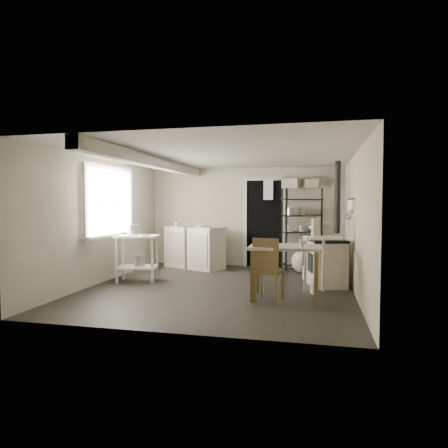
% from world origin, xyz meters
% --- Properties ---
extents(floor, '(5.00, 5.00, 0.00)m').
position_xyz_m(floor, '(0.00, 0.00, 0.00)').
color(floor, black).
rests_on(floor, ground).
extents(ceiling, '(5.00, 5.00, 0.00)m').
position_xyz_m(ceiling, '(0.00, 0.00, 2.30)').
color(ceiling, silver).
rests_on(ceiling, wall_back).
extents(wall_back, '(4.50, 0.02, 2.30)m').
position_xyz_m(wall_back, '(0.00, 2.50, 1.15)').
color(wall_back, '#BDB4A1').
rests_on(wall_back, ground).
extents(wall_front, '(4.50, 0.02, 2.30)m').
position_xyz_m(wall_front, '(0.00, -2.50, 1.15)').
color(wall_front, '#BDB4A1').
rests_on(wall_front, ground).
extents(wall_left, '(0.02, 5.00, 2.30)m').
position_xyz_m(wall_left, '(-2.25, 0.00, 1.15)').
color(wall_left, '#BDB4A1').
rests_on(wall_left, ground).
extents(wall_right, '(0.02, 5.00, 2.30)m').
position_xyz_m(wall_right, '(2.25, 0.00, 1.15)').
color(wall_right, '#BDB4A1').
rests_on(wall_right, ground).
extents(window, '(0.12, 1.76, 1.28)m').
position_xyz_m(window, '(-2.22, 0.20, 1.50)').
color(window, silver).
rests_on(window, wall_left).
extents(doorway, '(0.96, 0.10, 2.08)m').
position_xyz_m(doorway, '(0.45, 2.47, 1.00)').
color(doorway, silver).
rests_on(doorway, ground).
extents(ceiling_beam, '(0.18, 5.00, 0.18)m').
position_xyz_m(ceiling_beam, '(-1.20, 0.00, 2.20)').
color(ceiling_beam, silver).
rests_on(ceiling_beam, ceiling).
extents(wallpaper_panel, '(0.01, 5.00, 2.30)m').
position_xyz_m(wallpaper_panel, '(2.24, 0.00, 1.15)').
color(wallpaper_panel, beige).
rests_on(wallpaper_panel, wall_right).
extents(utensil_rail, '(0.06, 1.20, 0.44)m').
position_xyz_m(utensil_rail, '(2.19, 0.60, 1.55)').
color(utensil_rail, '#B7B7B9').
rests_on(utensil_rail, wall_right).
extents(prep_table, '(0.85, 0.68, 0.87)m').
position_xyz_m(prep_table, '(-1.65, 0.20, 0.40)').
color(prep_table, silver).
rests_on(prep_table, ground).
extents(stockpot, '(0.26, 0.26, 0.26)m').
position_xyz_m(stockpot, '(-1.76, 0.26, 0.94)').
color(stockpot, '#B7B7B9').
rests_on(stockpot, prep_table).
extents(saucepan, '(0.20, 0.20, 0.11)m').
position_xyz_m(saucepan, '(-1.50, 0.19, 0.85)').
color(saucepan, '#B7B7B9').
rests_on(saucepan, prep_table).
extents(bucket, '(0.22, 0.22, 0.22)m').
position_xyz_m(bucket, '(-1.62, 0.21, 0.39)').
color(bucket, '#B7B7B9').
rests_on(bucket, prep_table).
extents(base_cabinets, '(1.56, 1.14, 0.94)m').
position_xyz_m(base_cabinets, '(-1.07, 1.96, 0.46)').
color(base_cabinets, silver).
rests_on(base_cabinets, ground).
extents(mixing_bowl, '(0.34, 0.34, 0.07)m').
position_xyz_m(mixing_bowl, '(-0.93, 1.93, 0.95)').
color(mixing_bowl, white).
rests_on(mixing_bowl, base_cabinets).
extents(counter_cup, '(0.15, 0.15, 0.10)m').
position_xyz_m(counter_cup, '(-1.47, 1.87, 0.97)').
color(counter_cup, white).
rests_on(counter_cup, base_cabinets).
extents(shelf_rack, '(0.92, 0.65, 1.80)m').
position_xyz_m(shelf_rack, '(1.31, 2.31, 0.95)').
color(shelf_rack, black).
rests_on(shelf_rack, ground).
extents(shelf_jar, '(0.10, 0.10, 0.19)m').
position_xyz_m(shelf_jar, '(1.04, 2.32, 1.37)').
color(shelf_jar, white).
rests_on(shelf_jar, shelf_rack).
extents(storage_box_a, '(0.39, 0.36, 0.22)m').
position_xyz_m(storage_box_a, '(1.11, 2.26, 2.01)').
color(storage_box_a, beige).
rests_on(storage_box_a, shelf_rack).
extents(storage_box_b, '(0.31, 0.29, 0.19)m').
position_xyz_m(storage_box_b, '(1.54, 2.25, 1.99)').
color(storage_box_b, beige).
rests_on(storage_box_b, shelf_rack).
extents(stove, '(0.82, 1.17, 0.84)m').
position_xyz_m(stove, '(1.77, 0.72, 0.44)').
color(stove, silver).
rests_on(stove, ground).
extents(stovepipe, '(0.14, 0.14, 1.54)m').
position_xyz_m(stovepipe, '(2.02, 1.20, 1.59)').
color(stovepipe, black).
rests_on(stovepipe, stove).
extents(side_ledge, '(0.66, 0.45, 0.92)m').
position_xyz_m(side_ledge, '(1.73, 0.08, 0.43)').
color(side_ledge, silver).
rests_on(side_ledge, ground).
extents(oats_box, '(0.15, 0.21, 0.30)m').
position_xyz_m(oats_box, '(1.62, 0.13, 1.01)').
color(oats_box, beige).
rests_on(oats_box, side_ledge).
extents(work_table, '(1.10, 0.78, 0.82)m').
position_xyz_m(work_table, '(1.16, -0.56, 0.38)').
color(work_table, '#BEB2A2').
rests_on(work_table, ground).
extents(table_cup, '(0.11, 0.11, 0.09)m').
position_xyz_m(table_cup, '(1.41, -0.72, 0.81)').
color(table_cup, white).
rests_on(table_cup, work_table).
extents(chair, '(0.47, 0.49, 0.96)m').
position_xyz_m(chair, '(0.94, -0.72, 0.48)').
color(chair, brown).
rests_on(chair, ground).
extents(flour_sack, '(0.45, 0.41, 0.46)m').
position_xyz_m(flour_sack, '(1.31, 1.87, 0.24)').
color(flour_sack, white).
rests_on(flour_sack, ground).
extents(floor_crock, '(0.15, 0.15, 0.15)m').
position_xyz_m(floor_crock, '(1.60, -0.11, 0.07)').
color(floor_crock, white).
rests_on(floor_crock, ground).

